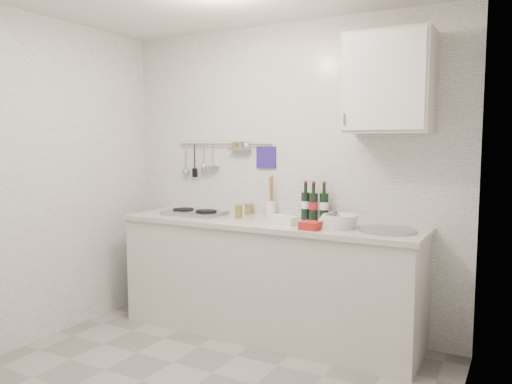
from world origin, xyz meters
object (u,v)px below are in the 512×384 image
wall_cabinet (389,83)px  plate_stack_sink (337,221)px  utensil_crock (271,207)px  plate_stack_hob (201,213)px  wine_bottles (314,201)px

wall_cabinet → plate_stack_sink: 1.04m
wall_cabinet → utensil_crock: wall_cabinet is taller
wall_cabinet → plate_stack_hob: (-1.57, -0.07, -1.02)m
wall_cabinet → utensil_crock: bearing=173.8°
wall_cabinet → wine_bottles: 1.05m
plate_stack_hob → plate_stack_sink: plate_stack_sink is taller
plate_stack_hob → utensil_crock: bearing=17.0°
plate_stack_sink → wine_bottles: wine_bottles is taller
wall_cabinet → wine_bottles: (-0.58, 0.08, -0.87)m
wine_bottles → plate_stack_hob: bearing=-171.5°
plate_stack_hob → wine_bottles: (0.99, 0.15, 0.14)m
wall_cabinet → plate_stack_hob: size_ratio=2.78×
plate_stack_sink → wine_bottles: size_ratio=1.01×
wall_cabinet → plate_stack_sink: (-0.31, -0.15, -0.98)m
plate_stack_sink → wine_bottles: 0.37m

